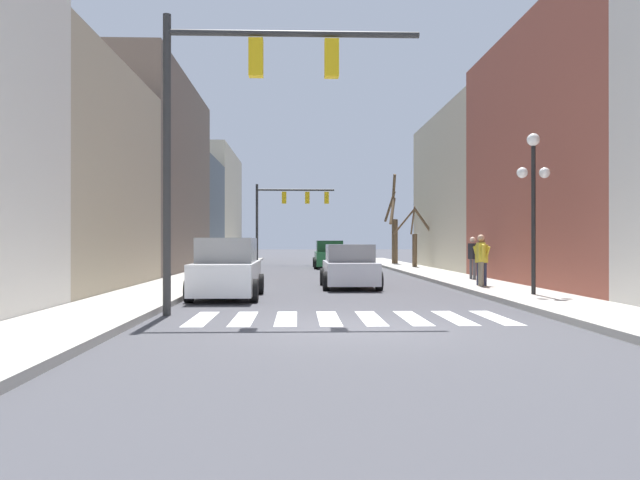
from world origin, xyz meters
TOP-DOWN VIEW (x-y plane):
  - ground_plane at (0.00, 0.00)m, footprint 240.00×240.00m
  - sidewalk_left at (-5.47, 0.00)m, footprint 2.41×90.00m
  - sidewalk_right at (5.47, 0.00)m, footprint 2.41×90.00m
  - building_row_left at (-9.68, 22.39)m, footprint 6.00×55.89m
  - building_row_right at (9.68, 11.32)m, footprint 6.00×35.92m
  - crosswalk_stripes at (0.00, 1.51)m, footprint 6.75×2.60m
  - traffic_signal_near at (-2.47, 2.17)m, footprint 5.73×0.28m
  - traffic_signal_far at (-1.94, 32.36)m, footprint 5.57×0.28m
  - street_lamp_right_corner at (5.56, 5.62)m, footprint 0.95×0.36m
  - car_parked_right_far at (0.73, 10.34)m, footprint 2.00×4.15m
  - car_driving_toward_lane at (-3.16, 6.38)m, footprint 1.96×4.19m
  - car_parked_left_far at (0.82, 26.76)m, footprint 1.96×4.63m
  - pedestrian_on_right_sidewalk at (5.86, 12.83)m, footprint 0.30×0.72m
  - pedestrian_on_left_sidewalk at (4.99, 8.77)m, footprint 0.26×0.74m
  - pedestrian_crossing_street at (5.13, 9.16)m, footprint 0.48×0.62m
  - street_tree_right_far at (5.43, 30.52)m, footprint 0.87×2.83m
  - street_tree_right_near at (5.84, 24.90)m, footprint 2.52×0.94m

SIDE VIEW (x-z plane):
  - ground_plane at x=0.00m, z-range 0.00..0.00m
  - crosswalk_stripes at x=0.00m, z-range 0.00..0.01m
  - sidewalk_left at x=-5.47m, z-range 0.00..0.15m
  - sidewalk_right at x=5.47m, z-range 0.00..0.15m
  - car_parked_right_far at x=0.73m, z-range -0.05..1.50m
  - car_parked_left_far at x=0.82m, z-range -0.06..1.64m
  - car_driving_toward_lane at x=-3.16m, z-range -0.06..1.68m
  - pedestrian_crossing_street at x=5.13m, z-range 0.30..1.94m
  - pedestrian_on_right_sidewalk at x=5.86m, z-range 0.30..1.98m
  - pedestrian_on_left_sidewalk at x=4.99m, z-range 0.31..2.03m
  - street_tree_right_near at x=5.84m, z-range -0.06..3.53m
  - street_tree_right_far at x=5.43m, z-range -0.49..5.64m
  - street_lamp_right_corner at x=5.56m, z-range 1.08..5.64m
  - traffic_signal_far at x=-1.94m, z-range 1.34..7.05m
  - building_row_left at x=-9.68m, z-range -0.52..9.42m
  - building_row_right at x=9.68m, z-range -0.47..10.04m
  - traffic_signal_near at x=-2.47m, z-range 1.44..8.13m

